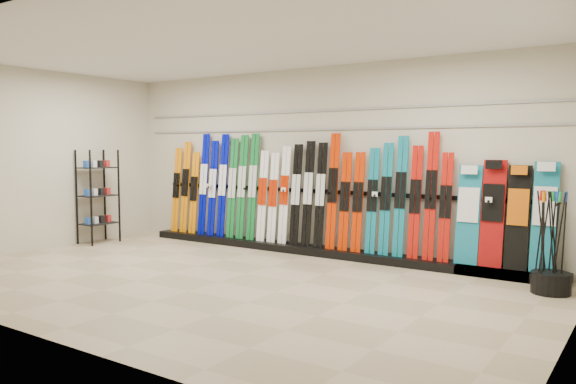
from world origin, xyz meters
The scene contains 13 objects.
floor centered at (0.00, 0.00, 0.00)m, with size 8.00×8.00×0.00m, color tan.
back_wall centered at (0.00, 2.50, 1.50)m, with size 8.00×8.00×0.00m, color beige.
left_wall centered at (-4.00, 0.00, 1.50)m, with size 5.00×5.00×0.00m, color beige.
right_wall centered at (4.00, 0.00, 1.50)m, with size 5.00×5.00×0.00m, color beige.
ceiling centered at (0.00, 0.00, 3.00)m, with size 8.00×8.00×0.00m, color silver.
ski_rack_base centered at (0.22, 2.28, 0.06)m, with size 8.00×0.40×0.12m, color black.
skis centered at (-0.47, 2.32, 0.96)m, with size 5.37×0.21×1.84m.
snowboards centered at (2.93, 2.35, 0.81)m, with size 1.27×0.22×1.43m.
accessory_rack centered at (-3.75, 1.05, 0.83)m, with size 0.40×0.60×1.67m, color black.
pole_bin centered at (3.60, 1.73, 0.12)m, with size 0.44×0.44×0.25m, color black.
ski_poles centered at (3.57, 1.76, 0.61)m, with size 0.34×0.26×1.18m.
slatwall_rail_0 centered at (0.00, 2.48, 2.00)m, with size 7.60×0.02×0.03m, color gray.
slatwall_rail_1 centered at (0.00, 2.48, 2.30)m, with size 7.60×0.02×0.03m, color gray.
Camera 1 is at (4.64, -5.35, 1.70)m, focal length 35.00 mm.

